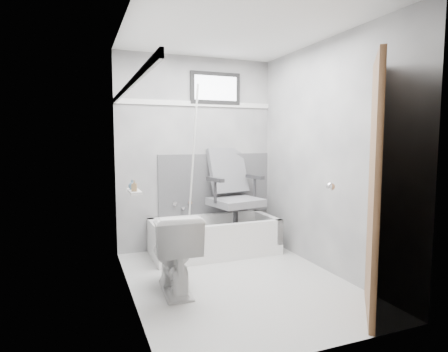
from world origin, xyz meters
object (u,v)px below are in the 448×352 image
bathtub (214,236)px  door (431,192)px  toilet (174,252)px  soap_bottle_a (134,186)px  office_chair (236,195)px  soap_bottle_b (132,184)px

bathtub → door: size_ratio=0.75×
bathtub → door: door is taller
bathtub → toilet: size_ratio=2.04×
bathtub → soap_bottle_a: 1.50m
office_chair → soap_bottle_a: 1.56m
bathtub → door: 2.51m
office_chair → soap_bottle_a: bearing=-160.6°
office_chair → soap_bottle_b: size_ratio=12.66×
soap_bottle_a → soap_bottle_b: (0.00, 0.14, -0.01)m
bathtub → soap_bottle_b: size_ratio=16.39×
door → office_chair: bearing=104.9°
toilet → soap_bottle_b: bearing=-39.0°
toilet → soap_bottle_a: 0.70m
office_chair → door: (0.59, -2.23, 0.30)m
soap_bottle_b → soap_bottle_a: bearing=-90.0°
toilet → soap_bottle_a: soap_bottle_a is taller
office_chair → soap_bottle_b: office_chair is taller
toilet → door: bearing=144.9°
office_chair → toilet: office_chair is taller
soap_bottle_b → door: bearing=-39.5°
toilet → soap_bottle_a: bearing=-22.2°
bathtub → toilet: toilet is taller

